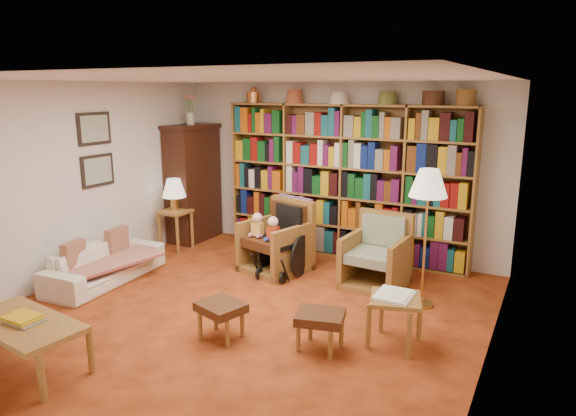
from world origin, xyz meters
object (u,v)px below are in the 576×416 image
Objects in this scene: side_table_lamp at (176,220)px; coffee_table at (23,327)px; floor_lamp at (428,189)px; side_table_papers at (395,305)px; armchair_leather at (279,241)px; armchair_sage at (378,258)px; wheelchair at (284,243)px; sofa at (105,264)px; footstool_b at (320,319)px; footstool_a at (221,310)px.

coffee_table is (1.16, -3.35, -0.04)m from side_table_lamp.
floor_lamp reaches higher than side_table_papers.
armchair_leather reaches higher than armchair_sage.
floor_lamp is at bearing 48.34° from coffee_table.
wheelchair is 0.58× the size of floor_lamp.
footstool_b is at bearing -100.04° from sofa.
floor_lamp is at bearing -31.69° from armchair_sage.
coffee_table is at bearing -131.21° from footstool_a.
sofa is 1.04× the size of floor_lamp.
armchair_leather is at bearing 103.25° from footstool_a.
wheelchair is 2.25m from side_table_papers.
floor_lamp reaches higher than wheelchair.
armchair_leather is at bearing 145.70° from side_table_papers.
side_table_lamp is at bearing 174.94° from floor_lamp.
sofa is 2.27m from armchair_leather.
coffee_table reaches higher than side_table_papers.
wheelchair is (1.96, -0.15, -0.04)m from side_table_lamp.
footstool_a is (-0.88, -2.13, -0.04)m from armchair_sage.
armchair_leather is 0.20m from wheelchair.
floor_lamp is at bearing 48.00° from footstool_a.
coffee_table is (-2.68, -1.96, 0.00)m from side_table_papers.
armchair_leather is 0.62× the size of floor_lamp.
side_table_lamp is 0.63× the size of armchair_leather.
sofa reaches higher than footstool_b.
side_table_lamp is 1.07× the size of side_table_papers.
coffee_table reaches higher than footstool_a.
sofa is 3.45m from armchair_sage.
armchair_sage is 2.30m from footstool_a.
side_table_papers reaches higher than footstool_b.
coffee_table is (-2.68, -3.01, -0.94)m from floor_lamp.
side_table_lamp is 1.97m from wheelchair.
side_table_lamp reaches higher than side_table_papers.
sofa is 1.80× the size of wheelchair.
side_table_papers is at bearing -20.01° from side_table_lamp.
coffee_table is (-1.14, -1.30, 0.11)m from footstool_a.
side_table_papers is 0.48× the size of coffee_table.
footstool_b is at bearing -111.99° from floor_lamp.
wheelchair is at bearing -41.06° from armchair_leather.
wheelchair is at bearing 174.12° from floor_lamp.
floor_lamp reaches higher than coffee_table.
armchair_leather reaches higher than side_table_papers.
sofa is 3.14× the size of footstool_b.
armchair_leather is 2.27m from floor_lamp.
side_table_lamp is 3.08m from footstool_a.
footstool_a is at bearing -80.16° from wheelchair.
footstool_a is at bearing -108.71° from sofa.
wheelchair reaches higher than coffee_table.
armchair_sage is 1.73× the size of footstool_b.
side_table_lamp is at bearing 179.47° from armchair_leather.
armchair_leather is at bearing 128.62° from footstool_b.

